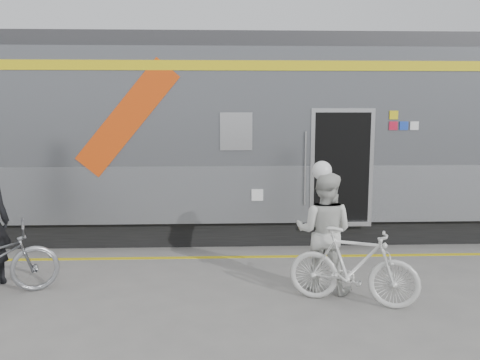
{
  "coord_description": "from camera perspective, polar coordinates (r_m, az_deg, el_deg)",
  "views": [
    {
      "loc": [
        0.46,
        -6.74,
        2.74
      ],
      "look_at": [
        0.79,
        1.6,
        1.5
      ],
      "focal_mm": 38.0,
      "sensor_mm": 36.0,
      "label": 1
    }
  ],
  "objects": [
    {
      "name": "bicycle_right",
      "position": [
        7.25,
        12.6,
        -9.44
      ],
      "size": [
        1.85,
        1.16,
        1.08
      ],
      "primitive_type": "imported",
      "rotation": [
        0.0,
        0.0,
        1.18
      ],
      "color": "silver",
      "rests_on": "ground"
    },
    {
      "name": "helmet_woman",
      "position": [
        7.42,
        9.61,
        1.97
      ],
      "size": [
        0.28,
        0.28,
        0.28
      ],
      "primitive_type": "sphere",
      "color": "white",
      "rests_on": "woman"
    },
    {
      "name": "safety_strip",
      "position": [
        9.32,
        -5.08,
        -8.67
      ],
      "size": [
        24.0,
        0.12,
        0.01
      ],
      "primitive_type": "cube",
      "color": "gold",
      "rests_on": "ground"
    },
    {
      "name": "woman",
      "position": [
        7.6,
        9.42,
        -5.77
      ],
      "size": [
        1.06,
        0.95,
        1.78
      ],
      "primitive_type": "imported",
      "rotation": [
        0.0,
        0.0,
        2.75
      ],
      "color": "silver",
      "rests_on": "ground"
    },
    {
      "name": "train",
      "position": [
        10.96,
        -1.7,
        4.86
      ],
      "size": [
        24.0,
        3.17,
        4.1
      ],
      "color": "black",
      "rests_on": "ground"
    },
    {
      "name": "ground",
      "position": [
        7.29,
        -5.9,
        -13.67
      ],
      "size": [
        90.0,
        90.0,
        0.0
      ],
      "primitive_type": "plane",
      "color": "slate",
      "rests_on": "ground"
    }
  ]
}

